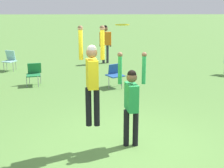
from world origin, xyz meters
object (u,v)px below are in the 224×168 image
person_spectator_far (105,40)px  camping_chair_3 (10,59)px  person_jumping (92,75)px  person_defending (131,98)px  camping_chair_2 (115,73)px  camping_chair_0 (34,72)px  frisbee (122,25)px

person_spectator_far → camping_chair_3: bearing=-160.8°
person_jumping → person_defending: person_jumping is taller
camping_chair_2 → person_spectator_far: size_ratio=0.44×
person_jumping → person_spectator_far: (0.22, 9.08, -0.47)m
person_jumping → camping_chair_0: size_ratio=2.58×
frisbee → camping_chair_0: size_ratio=0.34×
camping_chair_2 → person_jumping: bearing=51.7°
camping_chair_2 → camping_chair_3: bearing=-62.5°
person_jumping → person_defending: size_ratio=1.00×
person_jumping → camping_chair_3: person_jumping is taller
person_jumping → camping_chair_0: 5.73m
camping_chair_0 → person_spectator_far: size_ratio=0.43×
person_jumping → camping_chair_0: person_jumping is taller
camping_chair_0 → person_jumping: bearing=100.5°
camping_chair_0 → camping_chair_3: size_ratio=0.91×
frisbee → person_spectator_far: 9.27m
person_defending → camping_chair_0: (-3.15, 4.94, -0.60)m
frisbee → person_spectator_far: bearing=92.3°
person_jumping → camping_chair_2: person_jumping is taller
person_spectator_far → frisbee: bearing=-88.9°
camping_chair_0 → person_spectator_far: person_spectator_far is taller
camping_chair_0 → camping_chair_3: 2.91m
frisbee → camping_chair_2: frisbee is taller
person_jumping → frisbee: (0.58, -0.07, 0.97)m
person_defending → camping_chair_3: 8.79m
person_jumping → person_defending: bearing=-90.0°
camping_chair_0 → camping_chair_3: bearing=-71.2°
frisbee → person_jumping: bearing=172.8°
camping_chair_2 → person_spectator_far: 4.33m
person_jumping → camping_chair_3: size_ratio=2.34×
person_defending → camping_chair_3: bearing=-158.5°
camping_chair_3 → person_spectator_far: size_ratio=0.47×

